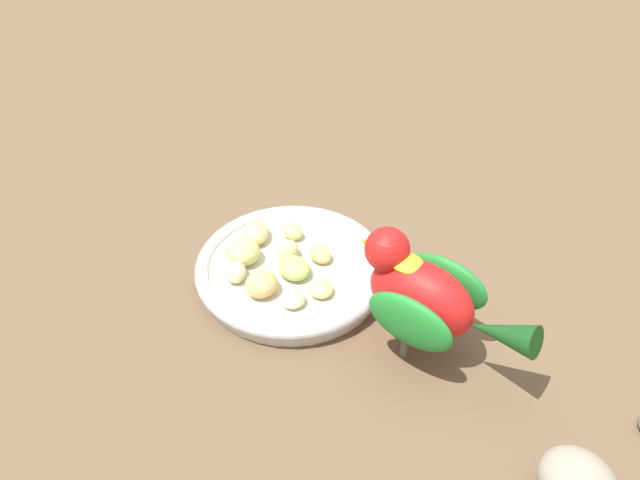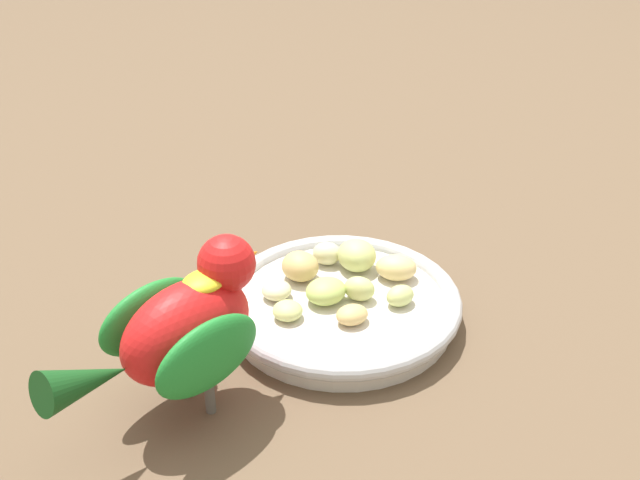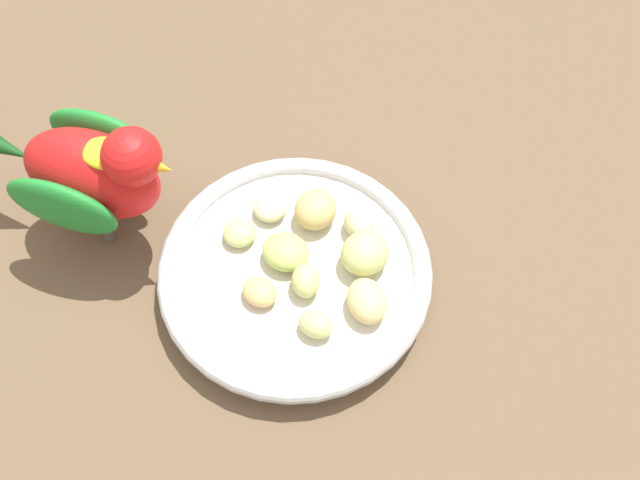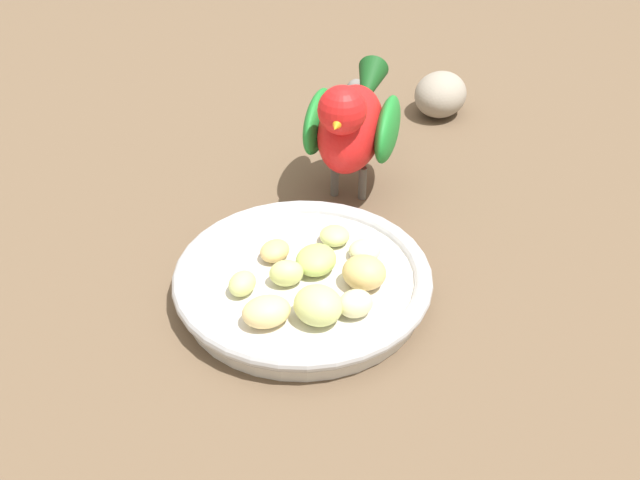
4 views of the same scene
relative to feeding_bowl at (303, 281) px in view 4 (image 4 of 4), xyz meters
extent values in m
plane|color=brown|center=(0.03, 0.03, -0.02)|extent=(4.00, 4.00, 0.00)
cylinder|color=beige|center=(0.00, 0.00, 0.00)|extent=(0.20, 0.20, 0.02)
torus|color=#B7BABF|center=(0.00, 0.00, 0.01)|extent=(0.21, 0.21, 0.02)
ellipsoid|color=#B2CC66|center=(0.01, -0.01, 0.02)|extent=(0.05, 0.05, 0.02)
ellipsoid|color=tan|center=(0.03, 0.02, 0.01)|extent=(0.04, 0.04, 0.02)
ellipsoid|color=#E5C67F|center=(-0.05, 0.04, 0.02)|extent=(0.03, 0.04, 0.02)
ellipsoid|color=#C6D17A|center=(-0.05, 0.00, 0.02)|extent=(0.05, 0.05, 0.03)
ellipsoid|color=beige|center=(0.01, -0.06, 0.01)|extent=(0.03, 0.03, 0.02)
ellipsoid|color=beige|center=(-0.06, -0.03, 0.02)|extent=(0.03, 0.03, 0.02)
ellipsoid|color=#C6D17A|center=(-0.01, 0.05, 0.01)|extent=(0.03, 0.03, 0.02)
ellipsoid|color=#C6D17A|center=(-0.01, 0.01, 0.02)|extent=(0.02, 0.03, 0.02)
ellipsoid|color=tan|center=(-0.02, -0.05, 0.02)|extent=(0.05, 0.05, 0.03)
ellipsoid|color=#C6D17A|center=(0.04, -0.04, 0.01)|extent=(0.03, 0.03, 0.02)
cylinder|color=#59544C|center=(0.13, -0.09, 0.00)|extent=(0.01, 0.01, 0.03)
cylinder|color=#59544C|center=(0.14, -0.07, 0.00)|extent=(0.01, 0.01, 0.03)
ellipsoid|color=red|center=(0.14, -0.08, 0.06)|extent=(0.12, 0.10, 0.08)
ellipsoid|color=#1E7F2D|center=(0.13, -0.11, 0.06)|extent=(0.09, 0.06, 0.06)
ellipsoid|color=#1E7F2D|center=(0.16, -0.05, 0.06)|extent=(0.09, 0.06, 0.06)
cone|color=#144719|center=(0.22, -0.12, 0.06)|extent=(0.08, 0.06, 0.05)
sphere|color=red|center=(0.11, -0.06, 0.10)|extent=(0.06, 0.06, 0.04)
cone|color=orange|center=(0.09, -0.05, 0.09)|extent=(0.03, 0.02, 0.02)
ellipsoid|color=yellow|center=(0.12, -0.07, 0.09)|extent=(0.04, 0.04, 0.01)
ellipsoid|color=gray|center=(0.28, -0.23, 0.01)|extent=(0.09, 0.09, 0.05)
ellipsoid|color=slate|center=(0.36, -0.15, -0.01)|extent=(0.03, 0.03, 0.02)
camera|label=1|loc=(0.13, -0.60, 0.55)|focal=41.80mm
camera|label=2|loc=(0.57, 0.14, 0.41)|focal=44.97mm
camera|label=3|loc=(0.02, 0.30, 0.57)|focal=46.61mm
camera|label=4|loc=(-0.50, 0.11, 0.41)|focal=44.49mm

